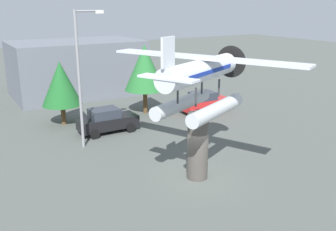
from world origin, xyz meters
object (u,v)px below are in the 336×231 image
object	(u,v)px
car_mid_black	(107,120)
tree_center_back	(145,68)
car_far_red	(204,102)
tree_east	(61,84)
streetlight_primary	(81,71)
floatplane_monument	(201,80)
display_pedestal	(198,146)
storefront_building	(77,68)

from	to	relation	value
car_mid_black	tree_center_back	bearing A→B (deg)	32.64
car_far_red	tree_east	size ratio (longest dim) A/B	0.87
car_mid_black	tree_east	distance (m)	4.64
car_mid_black	streetlight_primary	bearing A→B (deg)	-139.68
floatplane_monument	car_far_red	size ratio (longest dim) A/B	2.35
display_pedestal	streetlight_primary	size ratio (longest dim) A/B	0.42
floatplane_monument	tree_east	distance (m)	13.35
storefront_building	display_pedestal	bearing A→B (deg)	-92.10
floatplane_monument	car_mid_black	distance (m)	10.34
car_mid_black	car_far_red	size ratio (longest dim) A/B	1.00
car_mid_black	car_far_red	bearing A→B (deg)	3.92
car_far_red	tree_center_back	size ratio (longest dim) A/B	0.73
car_mid_black	streetlight_primary	size ratio (longest dim) A/B	0.49
car_far_red	tree_center_back	distance (m)	5.79
car_far_red	streetlight_primary	bearing A→B (deg)	-167.36
tree_east	tree_center_back	world-z (taller)	tree_center_back
display_pedestal	storefront_building	world-z (taller)	storefront_building
car_mid_black	tree_east	bearing A→B (deg)	122.11
display_pedestal	tree_center_back	world-z (taller)	tree_center_back
storefront_building	streetlight_primary	bearing A→B (deg)	-106.49
tree_center_back	car_far_red	bearing A→B (deg)	-28.12
car_mid_black	tree_center_back	distance (m)	6.24
floatplane_monument	tree_center_back	xyz separation A→B (m)	(3.25, 12.25, -1.39)
car_mid_black	streetlight_primary	world-z (taller)	streetlight_primary
floatplane_monument	car_mid_black	size ratio (longest dim) A/B	2.35
tree_east	tree_center_back	bearing A→B (deg)	-3.88
tree_center_back	streetlight_primary	bearing A→B (deg)	-144.67
display_pedestal	storefront_building	xyz separation A→B (m)	(0.81, 22.00, 0.89)
display_pedestal	car_mid_black	xyz separation A→B (m)	(-1.26, 9.34, -0.90)
storefront_building	car_mid_black	bearing A→B (deg)	-99.26
display_pedestal	tree_center_back	size ratio (longest dim) A/B	0.62
streetlight_primary	tree_center_back	size ratio (longest dim) A/B	1.49
car_mid_black	tree_center_back	xyz separation A→B (m)	(4.63, 2.96, 2.96)
floatplane_monument	tree_east	xyz separation A→B (m)	(-3.52, 12.71, -2.07)
display_pedestal	car_mid_black	distance (m)	9.47
display_pedestal	streetlight_primary	world-z (taller)	streetlight_primary
tree_center_back	car_mid_black	bearing A→B (deg)	-147.36
car_far_red	tree_east	world-z (taller)	tree_east
display_pedestal	car_mid_black	world-z (taller)	display_pedestal
display_pedestal	storefront_building	distance (m)	22.03
display_pedestal	tree_east	world-z (taller)	tree_east
tree_east	car_far_red	bearing A→B (deg)	-14.11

